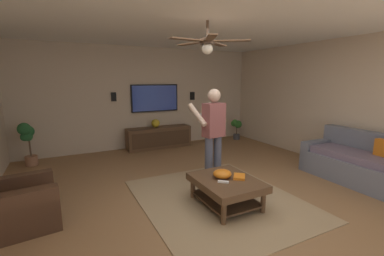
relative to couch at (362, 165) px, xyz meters
name	(u,v)px	position (x,y,z in m)	size (l,w,h in m)	color
ground_plane	(225,204)	(0.40, 2.62, -0.32)	(9.07, 9.07, 0.00)	olive
wall_back_tv	(145,98)	(4.22, 2.62, 0.99)	(0.10, 6.44, 2.62)	#C6B299
wall_side_window	(364,105)	(0.40, -0.56, 0.99)	(7.76, 0.10, 2.62)	beige
ceiling_slab	(230,9)	(0.40, 2.62, 2.36)	(7.76, 6.44, 0.10)	white
area_rug	(218,199)	(0.57, 2.63, -0.31)	(2.64, 2.22, 0.01)	#9E8460
couch	(362,165)	(0.00, 0.00, 0.00)	(1.92, 0.90, 0.87)	slate
armchair	(16,206)	(1.07, 5.23, -0.04)	(0.89, 0.90, 0.82)	#472D1E
coffee_table	(226,186)	(0.37, 2.63, -0.02)	(1.00, 0.80, 0.40)	#513823
media_console	(159,137)	(3.89, 2.37, -0.04)	(0.45, 1.70, 0.55)	#513823
tv	(155,98)	(4.13, 2.37, 0.99)	(0.05, 1.29, 0.73)	black
person_standing	(213,130)	(1.24, 2.32, 0.61)	(0.59, 0.60, 1.64)	#4C5166
potted_plant_tall	(27,138)	(3.70, 5.31, 0.28)	(0.39, 0.30, 0.94)	#9E6B4C
potted_plant_short	(236,126)	(3.72, -0.04, 0.08)	(0.23, 0.33, 0.62)	#4C4C51
bowl	(222,174)	(0.44, 2.65, 0.14)	(0.26, 0.26, 0.12)	orange
remote_white	(223,182)	(0.27, 2.74, 0.09)	(0.15, 0.04, 0.02)	white
book	(239,177)	(0.32, 2.44, 0.10)	(0.22, 0.16, 0.04)	orange
vase_round	(156,123)	(3.92, 2.44, 0.34)	(0.22, 0.22, 0.22)	gold
wall_speaker_left	(192,96)	(4.14, 1.24, 1.01)	(0.06, 0.12, 0.22)	black
wall_speaker_right	(114,97)	(4.14, 3.44, 1.05)	(0.06, 0.12, 0.22)	black
ceiling_fan	(207,43)	(0.78, 2.73, 1.98)	(1.17, 1.13, 0.46)	#4C3828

